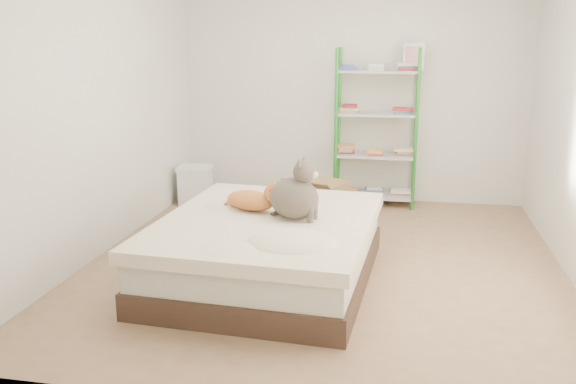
% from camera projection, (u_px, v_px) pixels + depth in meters
% --- Properties ---
extents(room, '(3.81, 4.21, 2.61)m').
position_uv_depth(room, '(327.00, 104.00, 4.72)').
color(room, '#A08761').
rests_on(room, ground).
extents(bed, '(1.65, 2.01, 0.49)m').
position_uv_depth(bed, '(268.00, 249.00, 4.62)').
color(bed, '#40271F').
rests_on(bed, ground).
extents(orange_cat, '(0.55, 0.40, 0.20)m').
position_uv_depth(orange_cat, '(251.00, 198.00, 4.74)').
color(orange_cat, '#EC954B').
rests_on(orange_cat, bed).
extents(grey_cat, '(0.45, 0.39, 0.45)m').
position_uv_depth(grey_cat, '(294.00, 189.00, 4.49)').
color(grey_cat, '#695D57').
rests_on(grey_cat, bed).
extents(shelf_unit, '(0.91, 0.36, 1.74)m').
position_uv_depth(shelf_unit, '(377.00, 131.00, 6.58)').
color(shelf_unit, green).
rests_on(shelf_unit, ground).
extents(cardboard_box, '(0.65, 0.66, 0.43)m').
position_uv_depth(cardboard_box, '(317.00, 198.00, 6.28)').
color(cardboard_box, '#9C6E42').
rests_on(cardboard_box, ground).
extents(white_bin, '(0.40, 0.36, 0.42)m').
position_uv_depth(white_bin, '(195.00, 185.00, 6.75)').
color(white_bin, white).
rests_on(white_bin, ground).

